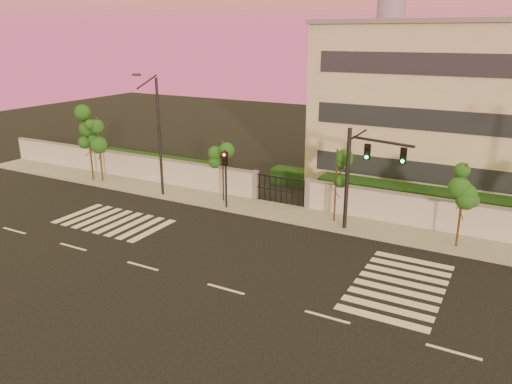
% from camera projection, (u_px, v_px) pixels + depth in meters
% --- Properties ---
extents(ground, '(120.00, 120.00, 0.00)m').
position_uv_depth(ground, '(226.00, 289.00, 23.14)').
color(ground, black).
rests_on(ground, ground).
extents(sidewalk, '(60.00, 3.00, 0.15)m').
position_uv_depth(sidewalk, '(313.00, 218.00, 31.90)').
color(sidewalk, gray).
rests_on(sidewalk, ground).
extents(perimeter_wall, '(60.00, 0.36, 2.20)m').
position_uv_depth(perimeter_wall, '(323.00, 197.00, 32.80)').
color(perimeter_wall, '#B7BABF').
rests_on(perimeter_wall, ground).
extents(hedge_row, '(41.00, 4.25, 1.80)m').
position_uv_depth(hedge_row, '(352.00, 192.00, 34.68)').
color(hedge_row, black).
rests_on(hedge_row, ground).
extents(institutional_building, '(24.40, 12.40, 12.25)m').
position_uv_depth(institutional_building, '(495.00, 110.00, 35.54)').
color(institutional_building, '#B9B49C').
rests_on(institutional_building, ground).
extents(road_markings, '(57.00, 7.62, 0.02)m').
position_uv_depth(road_markings, '(238.00, 252.00, 27.01)').
color(road_markings, silver).
rests_on(road_markings, ground).
extents(street_tree_a, '(1.62, 1.29, 5.81)m').
position_uv_depth(street_tree_a, '(89.00, 129.00, 38.69)').
color(street_tree_a, '#382314').
rests_on(street_tree_a, ground).
extents(street_tree_b, '(1.62, 1.29, 5.24)m').
position_uv_depth(street_tree_b, '(99.00, 135.00, 38.63)').
color(street_tree_b, '#382314').
rests_on(street_tree_b, ground).
extents(street_tree_c, '(1.42, 1.13, 4.48)m').
position_uv_depth(street_tree_c, '(223.00, 157.00, 34.07)').
color(street_tree_c, '#382314').
rests_on(street_tree_c, ground).
extents(street_tree_d, '(1.48, 1.18, 4.72)m').
position_uv_depth(street_tree_d, '(337.00, 169.00, 30.22)').
color(street_tree_d, '#382314').
rests_on(street_tree_d, ground).
extents(street_tree_e, '(1.54, 1.22, 4.84)m').
position_uv_depth(street_tree_e, '(464.00, 187.00, 26.47)').
color(street_tree_e, '#382314').
rests_on(street_tree_e, ground).
extents(traffic_signal_main, '(3.89, 1.15, 6.22)m').
position_uv_depth(traffic_signal_main, '(361.00, 169.00, 28.57)').
color(traffic_signal_main, black).
rests_on(traffic_signal_main, ground).
extents(traffic_signal_secondary, '(0.32, 0.32, 4.07)m').
position_uv_depth(traffic_signal_secondary, '(226.00, 172.00, 32.88)').
color(traffic_signal_secondary, black).
rests_on(traffic_signal_secondary, ground).
extents(streetlight_west, '(0.53, 2.14, 8.88)m').
position_uv_depth(streetlight_west, '(157.00, 132.00, 34.80)').
color(streetlight_west, black).
rests_on(streetlight_west, ground).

